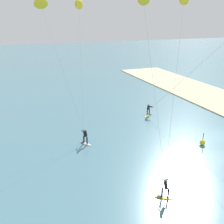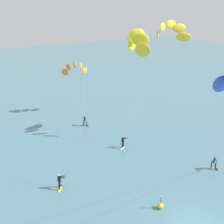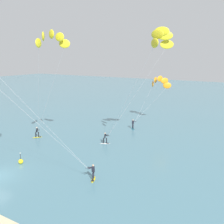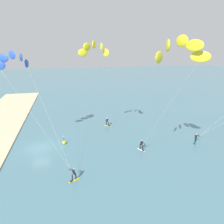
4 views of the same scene
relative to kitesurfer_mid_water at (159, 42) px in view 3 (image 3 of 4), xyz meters
The scene contains 4 objects.
kitesurfer_mid_water is the anchor object (origin of this frame).
kitesurfer_far_out 17.37m from the kitesurfer_mid_water, 110.83° to the left, with size 5.14×8.35×8.90m.
kitesurfer_downwind 13.12m from the kitesurfer_mid_water, 151.38° to the right, with size 9.05×6.15×15.57m.
marker_buoy 21.63m from the kitesurfer_mid_water, 136.68° to the right, with size 0.56×0.56×1.38m.
Camera 3 is at (23.95, -15.59, 12.46)m, focal length 42.33 mm.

